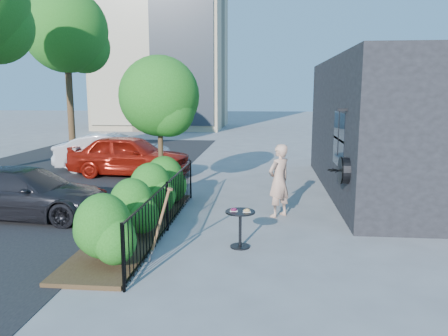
# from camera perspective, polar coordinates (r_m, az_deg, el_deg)

# --- Properties ---
(ground) EXTENTS (120.00, 120.00, 0.00)m
(ground) POSITION_cam_1_polar(r_m,az_deg,el_deg) (9.57, 1.54, -8.43)
(ground) COLOR gray
(ground) RESTS_ON ground
(shop_building) EXTENTS (6.22, 9.00, 4.00)m
(shop_building) POSITION_cam_1_polar(r_m,az_deg,el_deg) (14.45, 25.32, 4.96)
(shop_building) COLOR black
(shop_building) RESTS_ON ground
(fence) EXTENTS (0.05, 6.05, 1.10)m
(fence) POSITION_cam_1_polar(r_m,az_deg,el_deg) (9.62, -7.43, -4.93)
(fence) COLOR black
(fence) RESTS_ON ground
(planting_bed) EXTENTS (1.30, 6.00, 0.08)m
(planting_bed) POSITION_cam_1_polar(r_m,az_deg,el_deg) (9.94, -11.33, -7.68)
(planting_bed) COLOR #382616
(planting_bed) RESTS_ON ground
(shrubs) EXTENTS (1.10, 5.60, 1.24)m
(shrubs) POSITION_cam_1_polar(r_m,az_deg,el_deg) (9.83, -10.74, -3.86)
(shrubs) COLOR #1D5D15
(shrubs) RESTS_ON ground
(patio_tree) EXTENTS (2.20, 2.20, 3.94)m
(patio_tree) POSITION_cam_1_polar(r_m,az_deg,el_deg) (12.16, -8.18, 8.65)
(patio_tree) COLOR #3F2B19
(patio_tree) RESTS_ON ground
(street) EXTENTS (9.00, 30.00, 0.01)m
(street) POSITION_cam_1_polar(r_m,az_deg,el_deg) (14.57, -26.22, -3.02)
(street) COLOR black
(street) RESTS_ON ground
(street_tree_far) EXTENTS (4.40, 4.40, 8.28)m
(street_tree_far) POSITION_cam_1_polar(r_m,az_deg,el_deg) (25.48, -19.82, 15.90)
(street_tree_far) COLOR #3F2B19
(street_tree_far) RESTS_ON ground
(cafe_table) EXTENTS (0.58, 0.58, 0.78)m
(cafe_table) POSITION_cam_1_polar(r_m,az_deg,el_deg) (8.56, 2.13, -7.11)
(cafe_table) COLOR black
(cafe_table) RESTS_ON ground
(woman) EXTENTS (0.76, 0.76, 1.79)m
(woman) POSITION_cam_1_polar(r_m,az_deg,el_deg) (10.64, 7.18, -1.65)
(woman) COLOR tan
(woman) RESTS_ON ground
(shovel) EXTENTS (0.48, 0.18, 1.40)m
(shovel) POSITION_cam_1_polar(r_m,az_deg,el_deg) (7.89, -8.56, -7.87)
(shovel) COLOR brown
(shovel) RESTS_ON ground
(car_red) EXTENTS (4.51, 2.10, 1.49)m
(car_red) POSITION_cam_1_polar(r_m,az_deg,el_deg) (16.13, -12.18, 1.63)
(car_red) COLOR #9F190D
(car_red) RESTS_ON ground
(car_silver) EXTENTS (4.49, 2.04, 1.43)m
(car_silver) POSITION_cam_1_polar(r_m,az_deg,el_deg) (17.40, -14.13, 2.04)
(car_silver) COLOR silver
(car_silver) RESTS_ON ground
(car_darkgrey) EXTENTS (4.25, 1.92, 1.21)m
(car_darkgrey) POSITION_cam_1_polar(r_m,az_deg,el_deg) (11.59, -24.39, -2.97)
(car_darkgrey) COLOR black
(car_darkgrey) RESTS_ON ground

